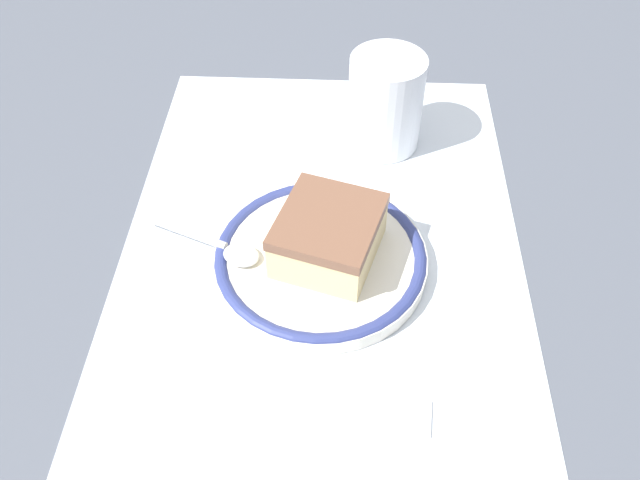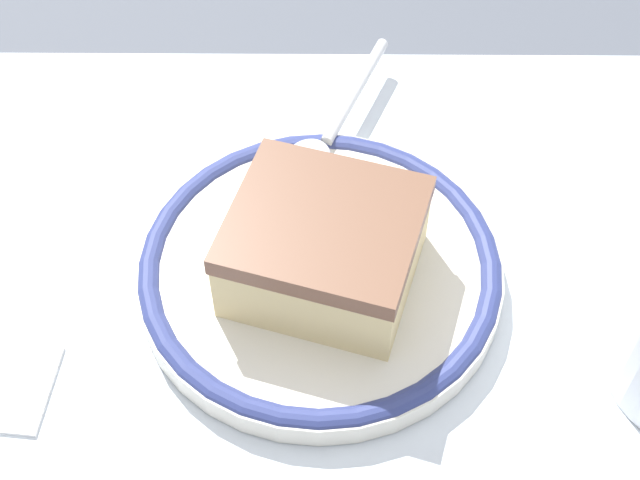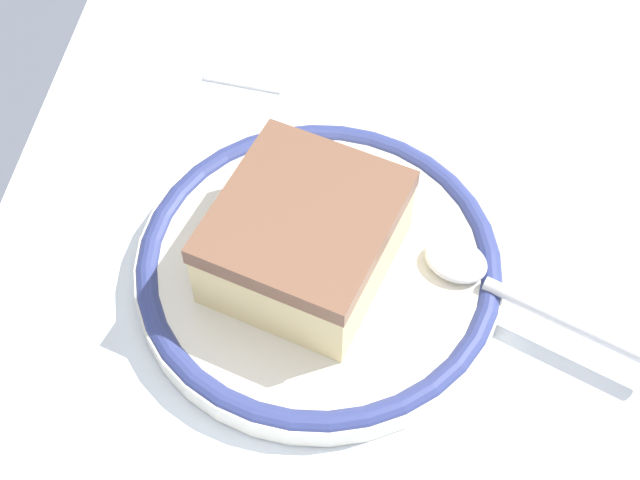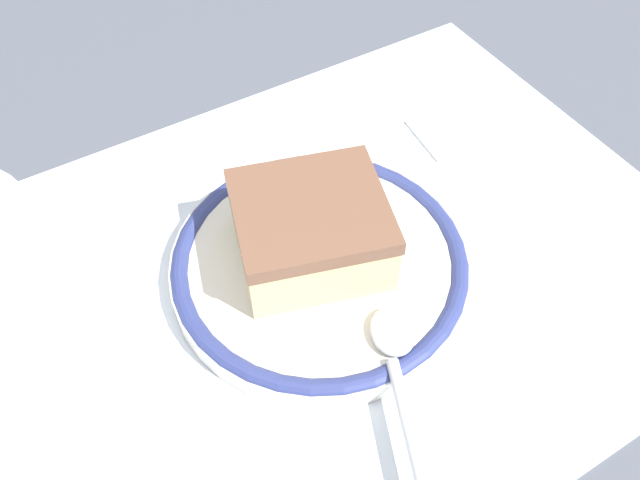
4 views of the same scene
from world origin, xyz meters
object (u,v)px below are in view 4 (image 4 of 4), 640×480
object	(u,v)px
plate	(320,264)
spoon	(402,369)
sugar_packet	(438,133)
cake_slice	(311,230)

from	to	relation	value
plate	spoon	bearing A→B (deg)	-90.85
sugar_packet	cake_slice	bearing A→B (deg)	-158.26
cake_slice	sugar_packet	world-z (taller)	cake_slice
cake_slice	spoon	world-z (taller)	cake_slice
plate	sugar_packet	world-z (taller)	plate
plate	spoon	distance (m)	0.09
spoon	sugar_packet	distance (m)	0.22
plate	sugar_packet	size ratio (longest dim) A/B	3.89
cake_slice	plate	bearing A→B (deg)	-73.13
plate	cake_slice	world-z (taller)	cake_slice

